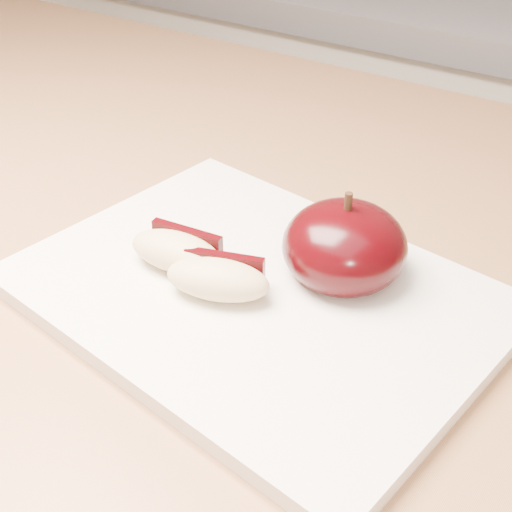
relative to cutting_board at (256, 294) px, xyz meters
The scene contains 4 objects.
cutting_board is the anchor object (origin of this frame).
apple_half 0.07m from the cutting_board, 49.45° to the left, with size 0.10×0.10×0.07m.
apple_wedge_a 0.06m from the cutting_board, behind, with size 0.07×0.04×0.03m.
apple_wedge_b 0.03m from the cutting_board, 130.03° to the right, with size 0.08×0.05×0.03m.
Camera 1 is at (0.13, 0.07, 1.20)m, focal length 50.00 mm.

